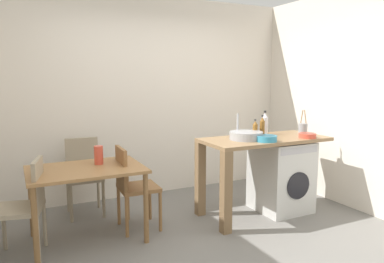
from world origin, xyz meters
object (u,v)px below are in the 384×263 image
(bottle_tall_green, at_px, (255,129))
(washing_machine, at_px, (281,176))
(dining_table, at_px, (86,177))
(chair_person_seat, at_px, (27,203))
(bottle_clear_small, at_px, (265,124))
(mixing_bowl, at_px, (266,138))
(chair_spare_by_wall, at_px, (84,172))
(colander, at_px, (307,135))
(utensil_crock, at_px, (303,128))
(vase, at_px, (99,155))
(chair_opposite, at_px, (132,183))
(bottle_squat_brown, at_px, (262,127))

(bottle_tall_green, bearing_deg, washing_machine, -11.21)
(dining_table, relative_size, chair_person_seat, 1.22)
(chair_person_seat, xyz_separation_m, bottle_clear_small, (2.73, 0.14, 0.55))
(dining_table, relative_size, bottle_clear_small, 3.72)
(dining_table, xyz_separation_m, mixing_bowl, (1.89, -0.39, 0.31))
(mixing_bowl, bearing_deg, chair_spare_by_wall, 146.87)
(bottle_clear_small, xyz_separation_m, colander, (0.29, -0.43, -0.10))
(colander, bearing_deg, utensil_crock, 56.30)
(bottle_tall_green, distance_m, bottle_clear_small, 0.29)
(chair_person_seat, bearing_deg, vase, -59.53)
(washing_machine, bearing_deg, bottle_clear_small, 116.12)
(mixing_bowl, height_order, colander, mixing_bowl)
(dining_table, xyz_separation_m, vase, (0.15, 0.10, 0.19))
(chair_spare_by_wall, bearing_deg, bottle_clear_small, 162.73)
(chair_opposite, relative_size, mixing_bowl, 3.79)
(vase, bearing_deg, washing_machine, -7.81)
(bottle_tall_green, relative_size, bottle_clear_small, 0.73)
(mixing_bowl, height_order, vase, mixing_bowl)
(dining_table, height_order, colander, colander)
(mixing_bowl, relative_size, vase, 1.25)
(chair_opposite, bearing_deg, bottle_clear_small, 90.88)
(mixing_bowl, bearing_deg, washing_machine, 26.53)
(mixing_bowl, bearing_deg, vase, 164.24)
(chair_opposite, bearing_deg, mixing_bowl, 74.52)
(vase, bearing_deg, mixing_bowl, -15.76)
(chair_spare_by_wall, bearing_deg, utensil_crock, 162.92)
(washing_machine, relative_size, bottle_squat_brown, 3.29)
(chair_spare_by_wall, bearing_deg, colander, 156.09)
(washing_machine, xyz_separation_m, bottle_clear_small, (-0.10, 0.21, 0.62))
(bottle_tall_green, relative_size, vase, 1.13)
(chair_opposite, xyz_separation_m, vase, (-0.33, 0.05, 0.33))
(dining_table, xyz_separation_m, chair_spare_by_wall, (0.10, 0.77, -0.14))
(dining_table, distance_m, colander, 2.52)
(chair_opposite, distance_m, vase, 0.46)
(bottle_clear_small, distance_m, vase, 2.04)
(utensil_crock, relative_size, vase, 1.57)
(utensil_crock, bearing_deg, mixing_bowl, -161.87)
(bottle_tall_green, bearing_deg, colander, -28.02)
(chair_person_seat, bearing_deg, colander, -82.37)
(chair_spare_by_wall, height_order, washing_machine, chair_spare_by_wall)
(washing_machine, xyz_separation_m, vase, (-2.13, 0.29, 0.41))
(dining_table, bearing_deg, vase, 33.69)
(bottle_squat_brown, height_order, mixing_bowl, bottle_squat_brown)
(bottle_tall_green, height_order, utensil_crock, utensil_crock)
(dining_table, bearing_deg, chair_person_seat, -167.94)
(washing_machine, xyz_separation_m, utensil_crock, (0.37, 0.05, 0.56))
(bottle_tall_green, distance_m, utensil_crock, 0.72)
(bottle_squat_brown, xyz_separation_m, bottle_clear_small, (0.15, 0.14, 0.02))
(utensil_crock, distance_m, vase, 2.52)
(mixing_bowl, bearing_deg, chair_person_seat, 173.59)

